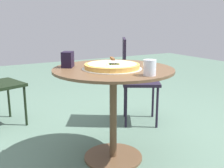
{
  "coord_description": "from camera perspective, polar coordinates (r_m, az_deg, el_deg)",
  "views": [
    {
      "loc": [
        -0.98,
        -1.68,
        1.06
      ],
      "look_at": [
        -0.02,
        -0.02,
        0.6
      ],
      "focal_mm": 43.87,
      "sensor_mm": 36.0,
      "label": 1
    }
  ],
  "objects": [
    {
      "name": "pizza_on_tray",
      "position": [
        1.95,
        0.0,
        3.73
      ],
      "size": [
        0.43,
        0.43,
        0.05
      ],
      "color": "silver",
      "rests_on": "patio_table"
    },
    {
      "name": "patio_chair_near",
      "position": [
        2.78,
        4.52,
        1.9
      ],
      "size": [
        0.5,
        0.5,
        0.87
      ],
      "color": "black",
      "rests_on": "ground"
    },
    {
      "name": "patio_table",
      "position": [
        2.01,
        0.26,
        -1.57
      ],
      "size": [
        0.88,
        0.88,
        0.71
      ],
      "color": "brown",
      "rests_on": "ground"
    },
    {
      "name": "ground_plane",
      "position": [
        2.21,
        0.25,
        -15.13
      ],
      "size": [
        10.0,
        10.0,
        0.0
      ],
      "primitive_type": "plane",
      "color": "#547160"
    },
    {
      "name": "drinking_cup",
      "position": [
        1.73,
        7.85,
        3.41
      ],
      "size": [
        0.08,
        0.08,
        0.1
      ],
      "primitive_type": "cylinder",
      "color": "silver",
      "rests_on": "patio_table"
    },
    {
      "name": "napkin_dispenser",
      "position": [
        2.03,
        -9.22,
        5.06
      ],
      "size": [
        0.12,
        0.13,
        0.11
      ],
      "primitive_type": "cube",
      "rotation": [
        0.0,
        0.0,
        0.97
      ],
      "color": "black",
      "rests_on": "patio_table"
    },
    {
      "name": "pizza_server",
      "position": [
        1.98,
        0.32,
        5.0
      ],
      "size": [
        0.12,
        0.21,
        0.02
      ],
      "color": "silver",
      "rests_on": "pizza_on_tray"
    }
  ]
}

